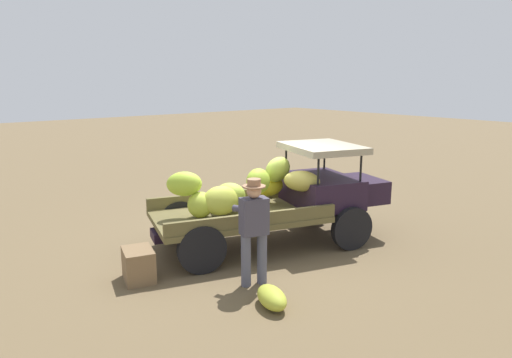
{
  "coord_description": "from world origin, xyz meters",
  "views": [
    {
      "loc": [
        -5.11,
        -6.44,
        3.05
      ],
      "look_at": [
        -0.01,
        -0.16,
        1.28
      ],
      "focal_mm": 32.23,
      "sensor_mm": 36.0,
      "label": 1
    }
  ],
  "objects_px": {
    "wooden_crate": "(139,265)",
    "farmer": "(254,225)",
    "loose_banana_bunch": "(272,297)",
    "truck": "(283,197)"
  },
  "relations": [
    {
      "from": "truck",
      "to": "wooden_crate",
      "type": "relative_size",
      "value": 8.12
    },
    {
      "from": "wooden_crate",
      "to": "loose_banana_bunch",
      "type": "xyz_separation_m",
      "value": [
        1.03,
        -1.95,
        -0.11
      ]
    },
    {
      "from": "wooden_crate",
      "to": "loose_banana_bunch",
      "type": "distance_m",
      "value": 2.2
    },
    {
      "from": "truck",
      "to": "loose_banana_bunch",
      "type": "xyz_separation_m",
      "value": [
        -1.84,
        -1.79,
        -0.75
      ]
    },
    {
      "from": "farmer",
      "to": "wooden_crate",
      "type": "xyz_separation_m",
      "value": [
        -1.29,
        1.23,
        -0.68
      ]
    },
    {
      "from": "truck",
      "to": "farmer",
      "type": "bearing_deg",
      "value": -128.65
    },
    {
      "from": "wooden_crate",
      "to": "truck",
      "type": "bearing_deg",
      "value": -3.09
    },
    {
      "from": "farmer",
      "to": "wooden_crate",
      "type": "height_order",
      "value": "farmer"
    },
    {
      "from": "wooden_crate",
      "to": "farmer",
      "type": "bearing_deg",
      "value": -43.57
    },
    {
      "from": "loose_banana_bunch",
      "to": "wooden_crate",
      "type": "bearing_deg",
      "value": 117.82
    }
  ]
}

